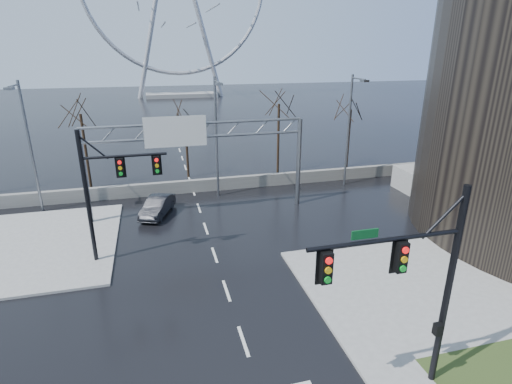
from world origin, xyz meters
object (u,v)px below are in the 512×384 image
object	(u,v)px
signal_mast_near	(418,277)
signal_mast_far	(106,184)
sign_gantry	(192,148)
car	(157,206)

from	to	relation	value
signal_mast_near	signal_mast_far	xyz separation A→B (m)	(-11.01, 13.00, -0.04)
signal_mast_near	signal_mast_far	world-z (taller)	same
sign_gantry	car	xyz separation A→B (m)	(-2.83, 0.48, -4.48)
signal_mast_near	car	size ratio (longest dim) A/B	1.87
signal_mast_near	sign_gantry	size ratio (longest dim) A/B	0.49
signal_mast_near	sign_gantry	bearing A→B (deg)	106.19
signal_mast_near	sign_gantry	world-z (taller)	signal_mast_near
signal_mast_far	car	distance (m)	8.13
signal_mast_far	sign_gantry	distance (m)	8.14
signal_mast_far	sign_gantry	world-z (taller)	signal_mast_far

